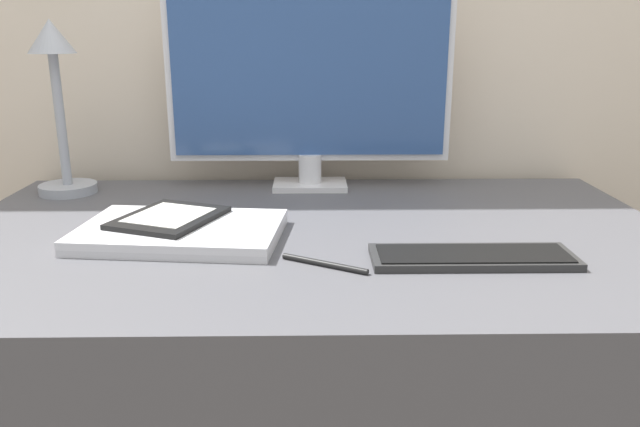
# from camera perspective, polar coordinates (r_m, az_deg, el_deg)

# --- Properties ---
(desk) EXTENTS (1.29, 0.79, 0.72)m
(desk) POSITION_cam_1_polar(r_m,az_deg,el_deg) (1.26, -0.78, -17.41)
(desk) COLOR #4C4C51
(desk) RESTS_ON ground_plane
(monitor) EXTENTS (0.62, 0.11, 0.42)m
(monitor) POSITION_cam_1_polar(r_m,az_deg,el_deg) (1.37, -0.93, 11.60)
(monitor) COLOR silver
(monitor) RESTS_ON desk
(keyboard) EXTENTS (0.31, 0.10, 0.01)m
(keyboard) POSITION_cam_1_polar(r_m,az_deg,el_deg) (0.98, 13.82, -3.86)
(keyboard) COLOR #282828
(keyboard) RESTS_ON desk
(laptop) EXTENTS (0.35, 0.25, 0.02)m
(laptop) POSITION_cam_1_polar(r_m,az_deg,el_deg) (1.08, -12.53, -1.63)
(laptop) COLOR #BCBCC1
(laptop) RESTS_ON desk
(ereader) EXTENTS (0.20, 0.22, 0.01)m
(ereader) POSITION_cam_1_polar(r_m,az_deg,el_deg) (1.10, -13.58, -0.35)
(ereader) COLOR black
(ereader) RESTS_ON laptop
(desk_lamp) EXTENTS (0.12, 0.12, 0.36)m
(desk_lamp) POSITION_cam_1_polar(r_m,az_deg,el_deg) (1.43, -22.88, 10.29)
(desk_lamp) COLOR #999EA8
(desk_lamp) RESTS_ON desk
(pen) EXTENTS (0.13, 0.08, 0.01)m
(pen) POSITION_cam_1_polar(r_m,az_deg,el_deg) (0.93, 0.46, -4.61)
(pen) COLOR black
(pen) RESTS_ON desk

